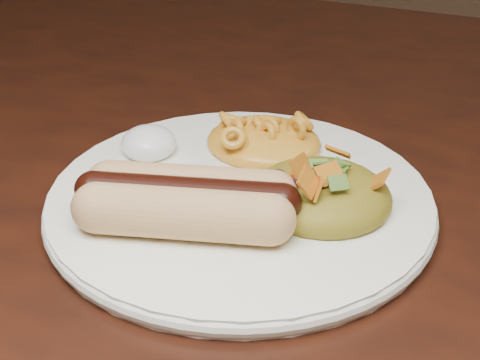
% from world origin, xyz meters
% --- Properties ---
extents(table, '(1.60, 0.90, 0.75)m').
position_xyz_m(table, '(0.00, 0.00, 0.66)').
color(table, black).
rests_on(table, floor).
extents(plate, '(0.32, 0.32, 0.01)m').
position_xyz_m(plate, '(-0.05, -0.03, 0.76)').
color(plate, white).
rests_on(plate, table).
extents(hotdog, '(0.12, 0.09, 0.03)m').
position_xyz_m(hotdog, '(-0.07, -0.08, 0.78)').
color(hotdog, '#E0B566').
rests_on(hotdog, plate).
extents(mac_and_cheese, '(0.10, 0.10, 0.03)m').
position_xyz_m(mac_and_cheese, '(-0.06, 0.03, 0.78)').
color(mac_and_cheese, yellow).
rests_on(mac_and_cheese, plate).
extents(sour_cream, '(0.05, 0.05, 0.02)m').
position_xyz_m(sour_cream, '(-0.14, -0.01, 0.78)').
color(sour_cream, white).
rests_on(sour_cream, plate).
extents(taco_salad, '(0.09, 0.09, 0.04)m').
position_xyz_m(taco_salad, '(-0.00, -0.03, 0.78)').
color(taco_salad, '#BF741A').
rests_on(taco_salad, plate).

